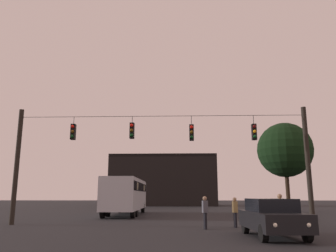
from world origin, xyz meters
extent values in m
plane|color=black|center=(0.00, 24.50, 0.00)|extent=(168.00, 168.00, 0.00)
cylinder|color=black|center=(-8.55, 13.42, 3.41)|extent=(0.28, 0.28, 6.82)
cylinder|color=black|center=(8.55, 13.42, 3.41)|extent=(0.28, 0.28, 6.82)
cylinder|color=black|center=(0.00, 13.42, 6.34)|extent=(17.10, 0.02, 0.02)
cylinder|color=black|center=(-5.27, 13.42, 6.10)|extent=(0.03, 0.03, 0.45)
cube|color=black|center=(-5.27, 13.42, 5.40)|extent=(0.26, 0.32, 0.95)
sphere|color=red|center=(-5.27, 13.24, 5.70)|extent=(0.20, 0.20, 0.20)
sphere|color=#5B3D0C|center=(-5.27, 13.24, 5.40)|extent=(0.20, 0.20, 0.20)
sphere|color=#0C4219|center=(-5.27, 13.24, 5.10)|extent=(0.20, 0.20, 0.20)
cylinder|color=black|center=(-1.70, 13.42, 6.13)|extent=(0.03, 0.03, 0.40)
cube|color=black|center=(-1.70, 13.42, 5.45)|extent=(0.26, 0.32, 0.95)
sphere|color=red|center=(-1.70, 13.24, 5.75)|extent=(0.20, 0.20, 0.20)
sphere|color=#5B3D0C|center=(-1.70, 13.24, 5.45)|extent=(0.20, 0.20, 0.20)
sphere|color=#0C4219|center=(-1.70, 13.24, 5.15)|extent=(0.20, 0.20, 0.20)
cylinder|color=black|center=(1.86, 13.42, 6.06)|extent=(0.03, 0.03, 0.54)
cube|color=black|center=(1.86, 13.42, 5.31)|extent=(0.26, 0.32, 0.95)
sphere|color=red|center=(1.86, 13.24, 5.61)|extent=(0.20, 0.20, 0.20)
sphere|color=#5B3D0C|center=(1.86, 13.24, 5.31)|extent=(0.20, 0.20, 0.20)
sphere|color=#0C4219|center=(1.86, 13.24, 5.01)|extent=(0.20, 0.20, 0.20)
cylinder|color=black|center=(5.56, 13.42, 6.06)|extent=(0.03, 0.03, 0.53)
cube|color=black|center=(5.56, 13.42, 5.33)|extent=(0.26, 0.32, 0.95)
sphere|color=#510A0A|center=(5.56, 13.24, 5.63)|extent=(0.20, 0.20, 0.20)
sphere|color=orange|center=(5.56, 13.24, 5.33)|extent=(0.20, 0.20, 0.20)
sphere|color=#0C4219|center=(5.56, 13.24, 5.03)|extent=(0.20, 0.20, 0.20)
cube|color=#B7BCC6|center=(-3.50, 23.11, 1.75)|extent=(2.70, 11.04, 2.50)
cube|color=black|center=(-3.50, 23.11, 2.36)|extent=(2.73, 10.39, 0.70)
cylinder|color=black|center=(-4.68, 27.05, 0.50)|extent=(0.30, 1.01, 1.00)
cylinder|color=black|center=(-2.46, 27.09, 0.50)|extent=(0.30, 1.01, 1.00)
cylinder|color=black|center=(-4.57, 20.89, 0.50)|extent=(0.30, 1.01, 1.00)
cylinder|color=black|center=(-2.35, 20.93, 0.50)|extent=(0.30, 1.01, 1.00)
cylinder|color=black|center=(-4.53, 18.91, 0.50)|extent=(0.30, 1.01, 1.00)
cylinder|color=black|center=(-2.31, 18.95, 0.50)|extent=(0.30, 1.01, 1.00)
cube|color=beige|center=(-3.56, 26.41, 2.36)|extent=(2.57, 0.85, 0.56)
cube|color=beige|center=(-3.45, 20.36, 2.36)|extent=(2.57, 0.85, 0.56)
cube|color=black|center=(4.87, 7.95, 0.66)|extent=(1.96, 4.37, 0.68)
cube|color=black|center=(4.87, 8.10, 1.26)|extent=(1.67, 2.38, 0.52)
cylinder|color=black|center=(5.72, 6.56, 0.32)|extent=(0.24, 0.65, 0.64)
cylinder|color=black|center=(4.14, 6.50, 0.32)|extent=(0.24, 0.65, 0.64)
cylinder|color=black|center=(5.61, 9.39, 0.32)|extent=(0.24, 0.65, 0.64)
cylinder|color=black|center=(4.03, 9.33, 0.32)|extent=(0.24, 0.65, 0.64)
sphere|color=white|center=(5.53, 5.87, 0.66)|extent=(0.18, 0.18, 0.18)
sphere|color=white|center=(4.38, 5.83, 0.66)|extent=(0.18, 0.18, 0.18)
cylinder|color=black|center=(2.39, 11.30, 0.40)|extent=(0.14, 0.14, 0.80)
cylinder|color=black|center=(2.41, 11.14, 0.40)|extent=(0.14, 0.14, 0.80)
cube|color=#4C4C56|center=(2.40, 11.22, 1.09)|extent=(0.29, 0.39, 0.60)
sphere|color=#8C6B51|center=(2.40, 11.22, 1.50)|extent=(0.22, 0.22, 0.22)
cylinder|color=black|center=(6.05, 10.71, 0.43)|extent=(0.14, 0.14, 0.86)
cylinder|color=black|center=(6.03, 10.87, 0.43)|extent=(0.14, 0.14, 0.86)
cube|color=#997F4C|center=(6.04, 10.79, 1.18)|extent=(0.28, 0.38, 0.64)
sphere|color=#8C6B51|center=(6.04, 10.79, 1.61)|extent=(0.23, 0.23, 0.23)
cylinder|color=black|center=(4.05, 12.04, 0.38)|extent=(0.14, 0.14, 0.77)
cylinder|color=black|center=(4.04, 12.20, 0.38)|extent=(0.14, 0.14, 0.77)
cube|color=#997F4C|center=(4.05, 12.12, 1.06)|extent=(0.25, 0.37, 0.58)
sphere|color=#8C6B51|center=(4.05, 12.12, 1.45)|extent=(0.21, 0.21, 0.21)
cube|color=black|center=(-1.60, 51.40, 3.84)|extent=(17.25, 9.54, 7.69)
cube|color=black|center=(-1.60, 51.40, 7.94)|extent=(17.25, 9.54, 0.50)
cylinder|color=#2D2116|center=(12.19, 29.06, 2.17)|extent=(0.41, 0.41, 4.34)
sphere|color=black|center=(12.19, 29.06, 6.33)|extent=(5.70, 5.70, 5.70)
camera|label=1|loc=(1.15, -6.14, 1.65)|focal=35.71mm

